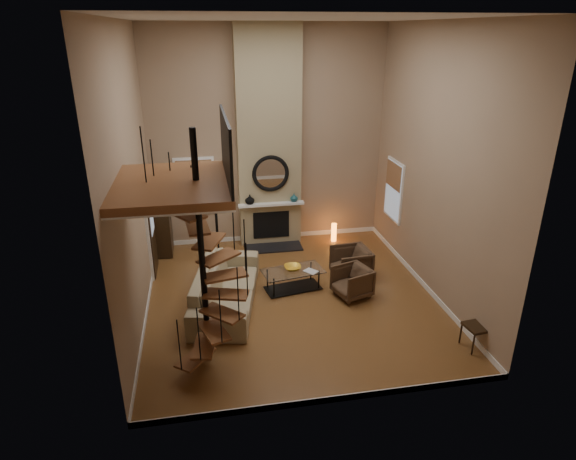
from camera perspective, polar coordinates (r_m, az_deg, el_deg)
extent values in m
cube|color=#8F5E2E|center=(10.56, 0.39, -7.89)|extent=(6.00, 6.50, 0.01)
cube|color=#9D8165|center=(12.59, -2.37, 10.61)|extent=(6.00, 0.02, 5.50)
cube|color=#9D8165|center=(6.48, 5.80, -1.08)|extent=(6.00, 0.02, 5.50)
cube|color=#9D8165|center=(9.40, -17.92, 5.44)|extent=(0.02, 6.50, 5.50)
cube|color=#9D8165|center=(10.44, 16.98, 7.17)|extent=(0.02, 6.50, 5.50)
cube|color=silver|center=(9.11, 0.49, 23.51)|extent=(6.00, 6.50, 0.01)
cube|color=white|center=(13.39, -2.18, -0.74)|extent=(6.00, 0.02, 0.12)
cube|color=white|center=(7.95, 4.99, -19.12)|extent=(6.00, 0.02, 0.12)
cube|color=white|center=(10.46, -16.11, -8.76)|extent=(0.02, 6.50, 0.12)
cube|color=white|center=(11.40, 15.42, -5.96)|extent=(0.02, 6.50, 0.12)
cube|color=#988963|center=(12.40, -2.24, 10.44)|extent=(1.60, 0.38, 5.50)
cube|color=black|center=(12.80, -1.75, -2.06)|extent=(1.50, 0.60, 0.04)
cube|color=black|center=(12.85, -1.97, 0.61)|extent=(0.95, 0.02, 0.72)
cube|color=white|center=(12.57, -1.95, 3.02)|extent=(1.70, 0.18, 0.06)
torus|color=black|center=(12.38, -2.04, 6.61)|extent=(0.94, 0.10, 0.94)
cylinder|color=white|center=(12.39, -2.05, 6.62)|extent=(0.80, 0.01, 0.80)
imported|color=black|center=(12.49, -4.49, 3.59)|extent=(0.24, 0.24, 0.25)
imported|color=#184C55|center=(12.66, 0.71, 3.82)|extent=(0.20, 0.20, 0.21)
cube|color=white|center=(12.74, -10.80, 5.03)|extent=(1.02, 0.04, 1.52)
cube|color=#8C9EB2|center=(12.71, -10.80, 5.00)|extent=(0.90, 0.01, 1.40)
cube|color=#A07047|center=(12.64, -10.86, 5.89)|extent=(0.90, 0.01, 0.98)
cube|color=white|center=(12.48, 12.27, 4.55)|extent=(0.04, 1.02, 1.52)
cube|color=#8C9EB2|center=(12.47, 12.17, 4.54)|extent=(0.01, 0.90, 1.40)
cube|color=#A07047|center=(12.36, 12.24, 6.24)|extent=(0.01, 0.90, 0.63)
cube|color=white|center=(11.64, -15.82, -0.01)|extent=(0.06, 1.05, 2.16)
cube|color=black|center=(11.64, -15.64, -0.11)|extent=(0.05, 0.90, 2.05)
cube|color=#8C9EB2|center=(11.49, -15.71, 1.86)|extent=(0.01, 0.60, 0.90)
cube|color=brown|center=(7.48, -13.35, 5.16)|extent=(1.70, 2.20, 0.12)
cube|color=white|center=(7.50, -13.30, 4.61)|extent=(1.70, 2.20, 0.03)
cube|color=black|center=(7.34, -7.25, 9.55)|extent=(0.04, 2.20, 0.94)
cylinder|color=black|center=(7.88, -10.06, -2.80)|extent=(0.10, 0.10, 4.02)
cube|color=brown|center=(8.54, -10.75, -14.41)|extent=(0.71, 0.78, 0.04)
cylinder|color=black|center=(8.05, -12.60, -13.01)|extent=(0.02, 0.02, 0.94)
cube|color=brown|center=(8.32, -9.76, -13.19)|extent=(0.46, 0.77, 0.04)
cylinder|color=black|center=(7.77, -10.40, -11.91)|extent=(0.02, 0.02, 0.94)
cube|color=brown|center=(8.19, -8.64, -11.58)|extent=(0.55, 0.79, 0.04)
cylinder|color=black|center=(7.64, -7.90, -10.02)|extent=(0.02, 0.02, 0.94)
cube|color=brown|center=(8.12, -7.72, -9.62)|extent=(0.75, 0.74, 0.04)
cylinder|color=black|center=(7.68, -5.85, -7.48)|extent=(0.02, 0.02, 0.94)
cube|color=brown|center=(8.12, -7.26, -7.46)|extent=(0.79, 0.53, 0.04)
cylinder|color=black|center=(7.83, -4.84, -4.65)|extent=(0.02, 0.02, 0.94)
cube|color=brown|center=(8.15, -7.38, -5.27)|extent=(0.77, 0.48, 0.04)
cylinder|color=black|center=(8.03, -5.07, -1.87)|extent=(0.02, 0.02, 0.94)
cube|color=brown|center=(8.17, -8.07, -3.19)|extent=(0.77, 0.72, 0.04)
cylinder|color=black|center=(8.21, -6.41, 0.59)|extent=(0.02, 0.02, 0.94)
cube|color=brown|center=(8.16, -9.19, -1.31)|extent=(0.58, 0.79, 0.04)
cylinder|color=black|center=(8.30, -8.54, 2.64)|extent=(0.02, 0.02, 0.94)
cube|color=brown|center=(8.08, -10.53, 0.37)|extent=(0.41, 0.75, 0.04)
cylinder|color=black|center=(8.26, -11.05, 4.29)|extent=(0.02, 0.02, 0.94)
cube|color=brown|center=(7.94, -11.84, 1.86)|extent=(0.68, 0.79, 0.04)
cylinder|color=black|center=(8.08, -13.51, 5.61)|extent=(0.02, 0.02, 0.94)
cube|color=brown|center=(7.73, -12.86, 3.28)|extent=(0.80, 0.64, 0.04)
cylinder|color=black|center=(7.78, -15.47, 6.77)|extent=(0.02, 0.02, 0.94)
cube|color=brown|center=(7.50, -13.39, 4.71)|extent=(0.72, 0.34, 0.04)
cylinder|color=black|center=(7.40, -16.51, 7.96)|extent=(0.02, 0.02, 0.94)
cube|color=black|center=(12.60, -14.51, 1.38)|extent=(0.39, 0.83, 1.86)
imported|color=tan|center=(10.24, -7.31, -6.55)|extent=(1.68, 3.05, 0.84)
imported|color=#4A3322|center=(11.31, 7.72, -3.85)|extent=(0.88, 0.86, 0.74)
imported|color=#4A3322|center=(10.54, 7.79, -5.94)|extent=(0.89, 0.88, 0.65)
cube|color=silver|center=(10.67, 0.59, -4.82)|extent=(1.41, 0.88, 0.02)
cube|color=black|center=(10.86, 0.58, -6.77)|extent=(1.29, 0.76, 0.02)
cylinder|color=black|center=(10.43, -1.66, -6.87)|extent=(0.04, 0.04, 0.48)
cylinder|color=black|center=(10.77, 3.61, -5.91)|extent=(0.04, 0.04, 0.48)
cylinder|color=black|center=(10.80, -2.42, -5.80)|extent=(0.04, 0.04, 0.48)
cylinder|color=black|center=(11.12, 2.68, -4.91)|extent=(0.04, 0.04, 0.48)
imported|color=gold|center=(10.68, 0.54, -4.43)|extent=(0.37, 0.37, 0.09)
imported|color=gray|center=(10.59, 2.61, -4.92)|extent=(0.35, 0.36, 0.03)
cylinder|color=black|center=(12.24, -8.03, -3.50)|extent=(0.38, 0.38, 0.03)
cylinder|color=black|center=(11.92, -8.24, -0.11)|extent=(0.04, 0.04, 1.64)
cylinder|color=#F2E5C6|center=(11.66, -8.44, 3.30)|extent=(0.42, 0.42, 0.34)
cylinder|color=orange|center=(13.20, 5.38, -0.27)|extent=(0.14, 0.14, 0.49)
cube|color=black|center=(9.43, 21.24, -10.48)|extent=(0.45, 0.45, 0.05)
cube|color=black|center=(9.42, 22.46, -8.87)|extent=(0.08, 0.39, 0.48)
cylinder|color=black|center=(9.34, 20.82, -12.46)|extent=(0.04, 0.04, 0.39)
cylinder|color=black|center=(9.54, 22.58, -11.94)|extent=(0.04, 0.04, 0.39)
cylinder|color=black|center=(9.57, 19.52, -11.35)|extent=(0.04, 0.04, 0.39)
cylinder|color=black|center=(9.77, 21.26, -10.87)|extent=(0.04, 0.04, 0.39)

